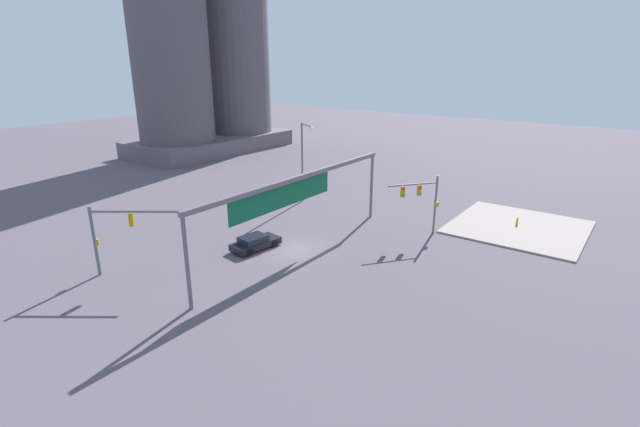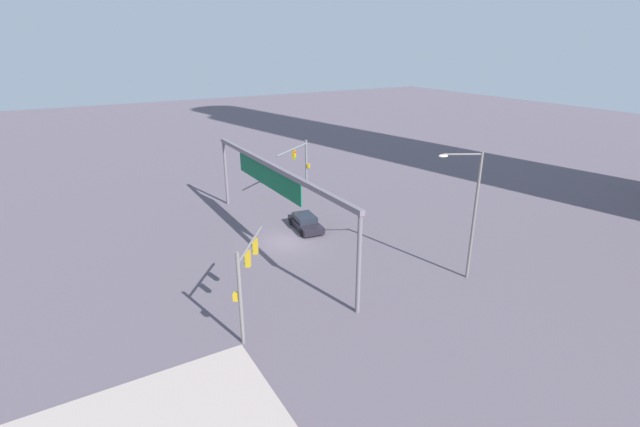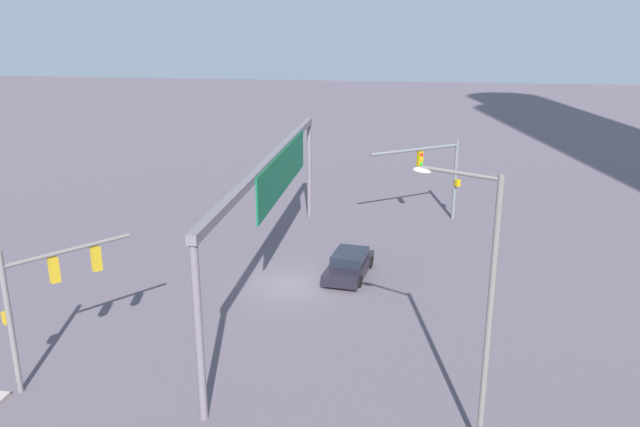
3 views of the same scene
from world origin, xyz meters
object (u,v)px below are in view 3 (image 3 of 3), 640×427
streetlamp_curved_arm (481,296)px  sedan_car_approaching (349,265)px  traffic_signal_near_corner (43,289)px  traffic_signal_opposite_side (438,167)px

streetlamp_curved_arm → sedan_car_approaching: size_ratio=1.97×
traffic_signal_near_corner → streetlamp_curved_arm: (1.78, 15.15, 1.51)m
traffic_signal_opposite_side → streetlamp_curved_arm: 23.03m
traffic_signal_opposite_side → sedan_car_approaching: 11.20m
traffic_signal_near_corner → sedan_car_approaching: 15.54m
traffic_signal_near_corner → sedan_car_approaching: size_ratio=1.21×
sedan_car_approaching → traffic_signal_opposite_side: bearing=161.8°
traffic_signal_opposite_side → sedan_car_approaching: size_ratio=1.27×
traffic_signal_opposite_side → streetlamp_curved_arm: (22.98, 0.47, 1.49)m
traffic_signal_opposite_side → sedan_car_approaching: (9.68, -4.72, -3.10)m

